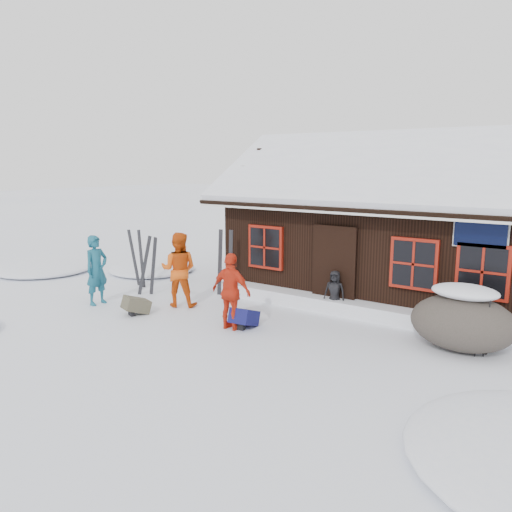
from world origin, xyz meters
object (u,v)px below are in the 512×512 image
(skier_teal, at_px, (97,270))
(ski_pair_left, at_px, (149,266))
(skier_orange_left, at_px, (179,269))
(ski_poles, at_px, (483,328))
(boulder, at_px, (463,321))
(skier_crouched, at_px, (335,292))
(backpack_olive, at_px, (136,308))
(skier_orange_right, at_px, (231,292))
(backpack_blue, at_px, (244,321))

(skier_teal, bearing_deg, ski_pair_left, -17.45)
(skier_orange_left, height_order, ski_poles, skier_orange_left)
(boulder, distance_m, ski_pair_left, 7.95)
(skier_crouched, distance_m, ski_pair_left, 5.04)
(ski_pair_left, xyz_separation_m, backpack_olive, (1.07, -1.44, -0.64))
(boulder, bearing_deg, ski_poles, -24.22)
(skier_teal, xyz_separation_m, backpack_olive, (1.47, -0.06, -0.73))
(ski_pair_left, bearing_deg, skier_teal, -119.16)
(ski_poles, bearing_deg, skier_orange_left, -174.36)
(skier_orange_left, height_order, skier_crouched, skier_orange_left)
(skier_teal, xyz_separation_m, skier_orange_right, (3.98, 0.38, -0.05))
(backpack_blue, bearing_deg, skier_orange_left, 162.47)
(skier_crouched, distance_m, backpack_olive, 4.72)
(boulder, xyz_separation_m, ski_pair_left, (-7.92, -0.53, 0.22))
(boulder, bearing_deg, skier_orange_right, -160.53)
(skier_orange_right, xyz_separation_m, boulder, (4.35, 1.54, -0.25))
(boulder, xyz_separation_m, backpack_blue, (-4.17, -1.32, -0.41))
(skier_orange_right, relative_size, skier_crouched, 1.62)
(skier_crouched, xyz_separation_m, boulder, (3.08, -0.83, 0.07))
(skier_teal, height_order, backpack_olive, skier_teal)
(skier_orange_left, distance_m, boulder, 6.58)
(skier_orange_right, distance_m, skier_crouched, 2.71)
(skier_teal, xyz_separation_m, ski_poles, (8.72, 1.74, -0.32))
(skier_orange_right, bearing_deg, ski_poles, -164.23)
(backpack_olive, bearing_deg, skier_crouched, 56.39)
(boulder, relative_size, ski_pair_left, 1.16)
(skier_teal, relative_size, skier_crouched, 1.72)
(skier_orange_left, relative_size, ski_pair_left, 1.12)
(ski_poles, bearing_deg, ski_pair_left, -177.54)
(skier_teal, distance_m, backpack_blue, 4.25)
(ski_pair_left, relative_size, backpack_olive, 2.92)
(skier_crouched, bearing_deg, skier_orange_left, -164.56)
(skier_orange_left, relative_size, skier_crouched, 1.82)
(boulder, bearing_deg, ski_pair_left, -176.15)
(skier_orange_left, height_order, skier_orange_right, skier_orange_left)
(skier_crouched, height_order, backpack_blue, skier_crouched)
(ski_pair_left, bearing_deg, backpack_olive, -66.32)
(backpack_blue, distance_m, backpack_olive, 2.76)
(ski_poles, bearing_deg, backpack_blue, -165.91)
(skier_orange_right, distance_m, backpack_blue, 0.72)
(skier_teal, bearing_deg, skier_orange_right, -85.85)
(boulder, distance_m, backpack_olive, 7.14)
(boulder, height_order, backpack_olive, boulder)
(skier_teal, xyz_separation_m, ski_pair_left, (0.40, 1.38, -0.09))
(ski_poles, relative_size, backpack_olive, 2.09)
(backpack_blue, relative_size, backpack_olive, 1.05)
(skier_orange_right, height_order, backpack_blue, skier_orange_right)
(skier_teal, distance_m, skier_crouched, 5.93)
(skier_orange_left, xyz_separation_m, ski_poles, (6.90, 0.68, -0.37))
(skier_orange_right, distance_m, boulder, 4.62)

